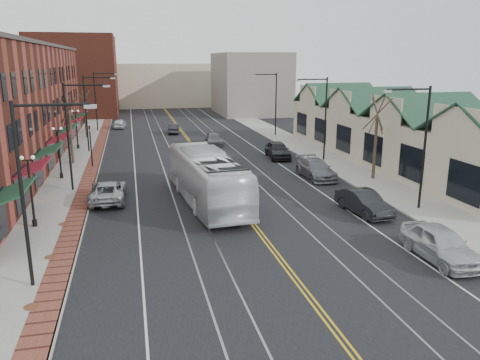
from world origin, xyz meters
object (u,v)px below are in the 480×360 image
transit_bus (207,178)px  parked_car_a (441,244)px  parked_suv (108,191)px  parked_car_c (316,169)px  parked_car_d (278,150)px  parked_car_b (364,202)px

transit_bus → parked_car_a: 15.65m
parked_suv → parked_car_c: size_ratio=0.98×
transit_bus → parked_car_d: bearing=-129.8°
parked_suv → parked_car_c: 17.16m
transit_bus → parked_car_c: bearing=-158.8°
parked_car_d → parked_suv: bearing=-139.6°
parked_car_b → parked_car_d: bearing=83.6°
transit_bus → parked_car_b: size_ratio=2.78×
parked_suv → parked_car_b: 17.60m
parked_car_d → parked_car_a: bearing=-84.6°
transit_bus → parked_car_b: (9.50, -4.71, -1.03)m
parked_suv → parked_car_d: bearing=-142.8°
parked_car_b → parked_car_c: bearing=79.9°
parked_suv → parked_car_d: (16.27, 11.64, 0.11)m
parked_car_a → parked_suv: bearing=139.9°
parked_suv → parked_car_c: parked_car_c is taller
parked_car_c → parked_suv: bearing=-170.0°
parked_car_c → parked_car_d: parked_car_d is taller
transit_bus → parked_suv: 7.14m
transit_bus → parked_car_c: transit_bus is taller
parked_car_c → parked_car_d: bearing=94.1°
transit_bus → parked_car_d: 16.64m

